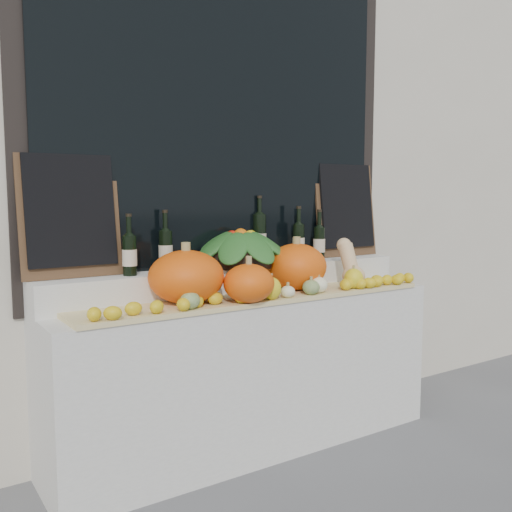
% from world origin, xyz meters
% --- Properties ---
extents(storefront_facade, '(7.00, 0.94, 4.50)m').
position_xyz_m(storefront_facade, '(0.00, 2.25, 2.25)').
color(storefront_facade, beige).
rests_on(storefront_facade, ground).
extents(display_sill, '(2.30, 0.55, 0.88)m').
position_xyz_m(display_sill, '(0.00, 1.52, 0.44)').
color(display_sill, silver).
rests_on(display_sill, ground).
extents(rear_tier, '(2.30, 0.25, 0.16)m').
position_xyz_m(rear_tier, '(0.00, 1.68, 0.96)').
color(rear_tier, silver).
rests_on(rear_tier, display_sill).
extents(straw_bedding, '(2.10, 0.32, 0.02)m').
position_xyz_m(straw_bedding, '(0.00, 1.40, 0.89)').
color(straw_bedding, tan).
rests_on(straw_bedding, display_sill).
extents(pumpkin_left, '(0.44, 0.44, 0.27)m').
position_xyz_m(pumpkin_left, '(-0.43, 1.44, 1.04)').
color(pumpkin_left, '#F15B0C').
rests_on(pumpkin_left, straw_bedding).
extents(pumpkin_right, '(0.39, 0.39, 0.27)m').
position_xyz_m(pumpkin_right, '(0.29, 1.46, 1.04)').
color(pumpkin_right, '#F15B0C').
rests_on(pumpkin_right, straw_bedding).
extents(pumpkin_center, '(0.34, 0.34, 0.20)m').
position_xyz_m(pumpkin_center, '(-0.16, 1.28, 1.00)').
color(pumpkin_center, '#F15B0C').
rests_on(pumpkin_center, straw_bedding).
extents(butternut_squash, '(0.14, 0.20, 0.29)m').
position_xyz_m(butternut_squash, '(0.65, 1.39, 1.03)').
color(butternut_squash, '#E4B986').
rests_on(butternut_squash, straw_bedding).
extents(decorative_gourds, '(1.19, 0.14, 0.14)m').
position_xyz_m(decorative_gourds, '(0.14, 1.29, 0.95)').
color(decorative_gourds, '#2D5F1C').
rests_on(decorative_gourds, straw_bedding).
extents(lemon_heap, '(2.20, 0.16, 0.06)m').
position_xyz_m(lemon_heap, '(0.00, 1.29, 0.94)').
color(lemon_heap, yellow).
rests_on(lemon_heap, straw_bedding).
extents(produce_bowl, '(0.64, 0.64, 0.23)m').
position_xyz_m(produce_bowl, '(0.03, 1.66, 1.15)').
color(produce_bowl, black).
rests_on(produce_bowl, rear_tier).
extents(wine_bottle_far_left, '(0.08, 0.08, 0.32)m').
position_xyz_m(wine_bottle_far_left, '(-0.65, 1.65, 1.15)').
color(wine_bottle_far_left, black).
rests_on(wine_bottle_far_left, rear_tier).
extents(wine_bottle_near_left, '(0.08, 0.08, 0.33)m').
position_xyz_m(wine_bottle_near_left, '(-0.42, 1.71, 1.16)').
color(wine_bottle_near_left, black).
rests_on(wine_bottle_near_left, rear_tier).
extents(wine_bottle_tall, '(0.08, 0.08, 0.41)m').
position_xyz_m(wine_bottle_tall, '(0.22, 1.74, 1.19)').
color(wine_bottle_tall, black).
rests_on(wine_bottle_tall, rear_tier).
extents(wine_bottle_near_right, '(0.08, 0.08, 0.34)m').
position_xyz_m(wine_bottle_near_right, '(0.47, 1.67, 1.16)').
color(wine_bottle_near_right, black).
rests_on(wine_bottle_near_right, rear_tier).
extents(wine_bottle_far_right, '(0.08, 0.08, 0.32)m').
position_xyz_m(wine_bottle_far_right, '(0.61, 1.64, 1.15)').
color(wine_bottle_far_right, black).
rests_on(wine_bottle_far_right, rear_tier).
extents(chalkboard_left, '(0.50, 0.11, 0.62)m').
position_xyz_m(chalkboard_left, '(-0.92, 1.74, 1.36)').
color(chalkboard_left, '#4C331E').
rests_on(chalkboard_left, rear_tier).
extents(chalkboard_right, '(0.50, 0.11, 0.62)m').
position_xyz_m(chalkboard_right, '(0.92, 1.74, 1.36)').
color(chalkboard_right, '#4C331E').
rests_on(chalkboard_right, rear_tier).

